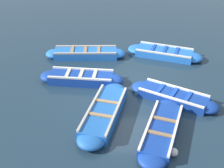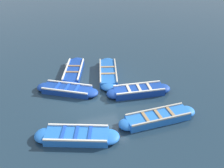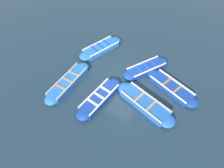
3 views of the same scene
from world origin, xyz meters
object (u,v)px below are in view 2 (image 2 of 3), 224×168
at_px(boat_outer_right, 108,73).
at_px(boat_centre, 139,91).
at_px(boat_far_corner, 74,71).
at_px(boat_inner_gap, 77,136).
at_px(boat_bow_out, 158,118).
at_px(buoy_orange_near, 67,65).
at_px(boat_outer_left, 67,90).

height_order(boat_outer_right, boat_centre, boat_centre).
height_order(boat_far_corner, boat_centre, boat_centre).
distance_m(boat_inner_gap, boat_centre, 4.57).
relative_size(boat_inner_gap, boat_outer_right, 0.94).
bearing_deg(boat_far_corner, boat_outer_right, -114.85).
distance_m(boat_outer_right, boat_far_corner, 2.15).
relative_size(boat_inner_gap, boat_bow_out, 0.98).
bearing_deg(boat_outer_right, buoy_orange_near, 49.22).
bearing_deg(buoy_orange_near, boat_outer_right, -130.78).
relative_size(boat_inner_gap, boat_outer_left, 1.10).
xyz_separation_m(boat_inner_gap, boat_outer_left, (3.77, -0.16, -0.01)).
distance_m(boat_bow_out, boat_outer_left, 5.20).
relative_size(boat_outer_right, boat_far_corner, 1.07).
height_order(boat_bow_out, boat_centre, boat_centre).
height_order(boat_bow_out, boat_outer_right, boat_outer_right).
height_order(boat_bow_out, boat_outer_left, boat_bow_out).
height_order(boat_bow_out, buoy_orange_near, boat_bow_out).
distance_m(boat_inner_gap, boat_outer_left, 3.77).
bearing_deg(boat_centre, boat_inner_gap, 122.59).
bearing_deg(boat_outer_right, boat_centre, -156.74).
bearing_deg(boat_outer_left, boat_bow_out, -134.79).
xyz_separation_m(boat_bow_out, boat_far_corner, (5.66, 2.99, -0.03)).
xyz_separation_m(boat_inner_gap, boat_outer_right, (4.86, -2.82, 0.02)).
xyz_separation_m(boat_inner_gap, boat_far_corner, (5.76, -0.87, -0.01)).
distance_m(boat_far_corner, buoy_orange_near, 1.02).
xyz_separation_m(boat_outer_right, boat_outer_left, (-1.09, 2.66, -0.03)).
relative_size(boat_outer_left, boat_far_corner, 0.92).
relative_size(boat_inner_gap, boat_far_corner, 1.01).
relative_size(boat_outer_right, buoy_orange_near, 15.25).
bearing_deg(boat_centre, buoy_orange_near, 36.94).
bearing_deg(buoy_orange_near, boat_far_corner, -166.08).
xyz_separation_m(boat_outer_right, boat_far_corner, (0.90, 1.95, -0.03)).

